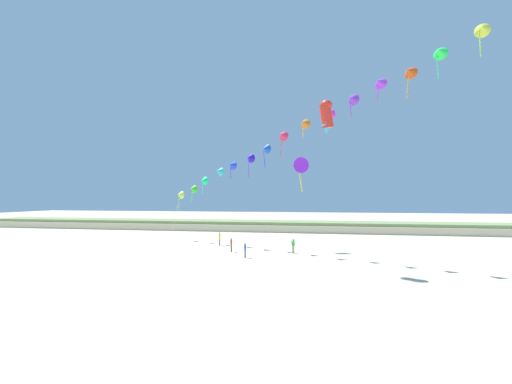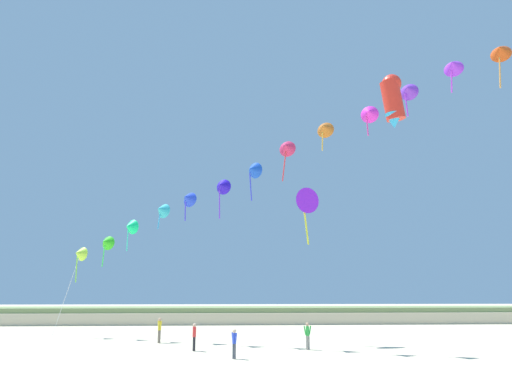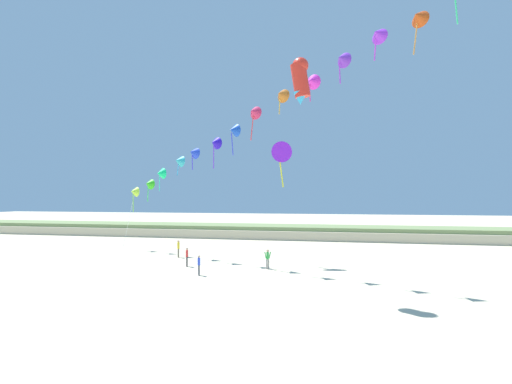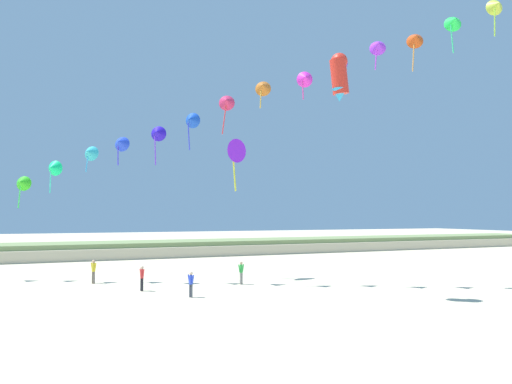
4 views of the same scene
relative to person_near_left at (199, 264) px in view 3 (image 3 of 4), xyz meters
name	(u,v)px [view 3 (image 3 of 4)]	position (x,y,z in m)	size (l,w,h in m)	color
ground_plane	(153,331)	(2.36, -11.87, -0.86)	(240.00, 240.00, 0.00)	beige
dune_ridge	(286,232)	(2.36, 28.47, -0.01)	(120.00, 8.24, 1.71)	beige
person_near_left	(199,264)	(0.00, 0.00, 0.00)	(0.32, 0.48, 1.48)	#474C56
person_near_right	(178,247)	(-4.95, 7.76, 0.10)	(0.39, 0.52, 1.65)	#726656
person_mid_center	(268,258)	(4.44, 3.62, 0.04)	(0.53, 0.29, 1.56)	gray
person_far_left	(187,255)	(-2.29, 3.34, 0.05)	(0.27, 0.54, 1.57)	black
kite_banner_string	(256,114)	(3.49, 3.77, 11.60)	(33.89, 18.46, 19.17)	#B9F03C
large_kite_low_lead	(281,152)	(5.04, 6.80, 8.78)	(1.94, 1.22, 4.01)	#8A20E9
large_kite_mid_trail	(300,79)	(7.81, -3.63, 12.01)	(1.48, 1.30, 2.87)	red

